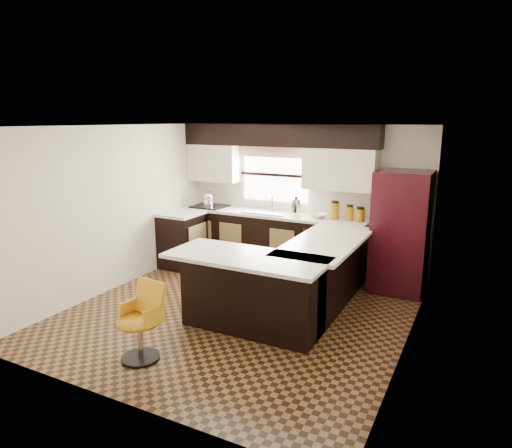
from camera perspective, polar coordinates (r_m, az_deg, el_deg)
The scene contains 30 objects.
floor at distance 6.13m, azimuth -2.11°, elevation -10.91°, with size 4.40×4.40×0.00m, color #49301A.
ceiling at distance 5.60m, azimuth -2.32°, elevation 12.14°, with size 4.40×4.40×0.00m, color silver.
wall_back at distance 7.70m, azimuth 5.82°, elevation 3.36°, with size 4.40×4.40×0.00m, color beige.
wall_front at distance 4.05m, azimuth -17.68°, elevation -6.15°, with size 4.40×4.40×0.00m, color beige.
wall_left at distance 7.00m, azimuth -17.40°, elevation 1.84°, with size 4.40×4.40×0.00m, color beige.
wall_right at distance 5.09m, azimuth 18.91°, elevation -2.33°, with size 4.40×4.40×0.00m, color beige.
base_cab_back at distance 7.77m, azimuth 1.79°, elevation -2.17°, with size 3.30×0.60×0.90m, color black.
base_cab_left at distance 7.90m, azimuth -9.15°, elevation -2.07°, with size 0.60×0.70×0.90m, color black.
counter_back at distance 7.66m, azimuth 1.81°, elevation 1.25°, with size 3.30×0.60×0.04m, color silver.
counter_left at distance 7.79m, azimuth -9.28°, elevation 1.28°, with size 0.60×0.70×0.04m, color silver.
soffit at distance 7.59m, azimuth 2.64°, elevation 11.01°, with size 3.40×0.35×0.36m, color black.
upper_cab_left at distance 8.21m, azimuth -5.24°, elevation 7.62°, with size 0.94×0.35×0.64m, color beige.
upper_cab_right at distance 7.25m, azimuth 10.45°, elevation 6.75°, with size 1.14×0.35×0.64m, color beige.
window_pane at distance 7.83m, azimuth 2.39°, elevation 6.15°, with size 1.20×0.02×0.90m, color white.
valance at distance 7.76m, azimuth 2.30°, elevation 8.98°, with size 1.30×0.06×0.18m, color #D19B93.
sink at distance 7.65m, azimuth 1.41°, elevation 1.53°, with size 0.75×0.45×0.03m, color #B2B2B7.
dishwasher at distance 7.16m, azimuth 8.07°, elevation -3.79°, with size 0.58×0.03×0.78m, color black.
cooktop at distance 8.21m, azimuth -5.85°, elevation 2.23°, with size 0.58×0.50×0.03m, color black.
peninsula_long at distance 6.16m, azimuth 8.12°, elevation -6.42°, with size 0.60×1.95×0.90m, color black.
peninsula_return at distance 5.51m, azimuth -0.49°, elevation -8.68°, with size 1.65×0.60×0.90m, color black.
counter_pen_long at distance 6.00m, azimuth 8.72°, elevation -2.23°, with size 0.84×1.95×0.04m, color silver.
counter_pen_return at distance 5.28m, azimuth -1.15°, elevation -4.20°, with size 1.89×0.84×0.04m, color silver.
refrigerator at distance 6.93m, azimuth 17.65°, elevation -0.95°, with size 0.76×0.73×1.77m, color black.
bar_chair at distance 5.01m, azimuth -14.48°, elevation -11.85°, with size 0.44×0.44×0.83m, color orange, non-canonical shape.
kettle at distance 8.19m, azimuth -5.96°, elevation 3.21°, with size 0.19×0.19×0.26m, color silver, non-canonical shape.
percolator at distance 7.45m, azimuth 5.03°, elevation 2.11°, with size 0.15×0.15×0.27m, color silver.
mixing_bowl at distance 7.34m, azimuth 7.78°, elevation 1.05°, with size 0.27×0.27×0.07m, color white.
canister_large at distance 7.26m, azimuth 9.81°, elevation 1.62°, with size 0.14×0.14×0.26m, color #8F6A0A.
canister_med at distance 7.19m, azimuth 11.61°, elevation 1.27°, with size 0.12×0.12×0.22m, color #8F6A0A.
canister_small at distance 7.16m, azimuth 12.88°, elevation 1.07°, with size 0.14×0.14×0.20m, color #8F6A0A.
Camera 1 is at (2.74, -4.88, 2.49)m, focal length 32.00 mm.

